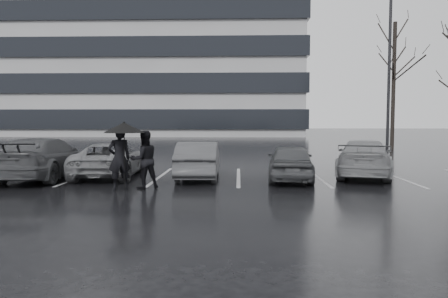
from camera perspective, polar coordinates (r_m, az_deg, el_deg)
name	(u,v)px	position (r m, az deg, el deg)	size (l,w,h in m)	color
ground	(218,188)	(13.08, -0.74, -5.12)	(160.00, 160.00, 0.00)	black
office_building	(77,30)	(66.11, -18.69, 14.49)	(61.00, 26.00, 29.00)	#969698
car_main	(290,162)	(14.78, 8.67, -1.69)	(1.46, 3.63, 1.24)	black
car_west_a	(198,160)	(15.15, -3.35, -1.45)	(1.35, 3.86, 1.27)	#2A2A2D
car_west_b	(109,160)	(16.10, -14.74, -1.37)	(2.00, 4.34, 1.21)	#515154
car_west_c	(44,158)	(16.28, -22.47, -1.11)	(1.98, 4.88, 1.42)	black
car_east	(364,158)	(16.26, 17.83, -1.19)	(1.84, 4.53, 1.32)	#515154
pedestrian_left	(119,158)	(13.09, -13.52, -1.20)	(0.67, 0.44, 1.82)	black
pedestrian_right	(144,160)	(13.11, -10.38, -1.38)	(0.83, 0.65, 1.71)	black
umbrella	(124,128)	(12.89, -12.93, 2.75)	(1.18, 1.18, 1.99)	black
lamp_post	(389,83)	(23.06, 20.72, 8.08)	(0.46, 0.46, 8.33)	#969698
stall_stripes	(199,177)	(15.61, -3.25, -3.63)	(19.72, 5.00, 0.00)	#A6A6A8
tree_north	(394,86)	(31.73, 21.26, 7.66)	(0.26, 0.26, 8.50)	black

